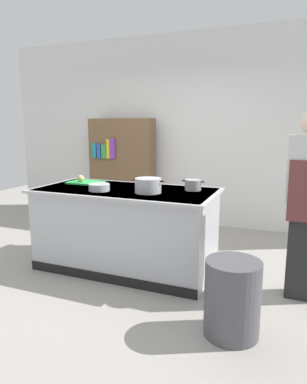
{
  "coord_description": "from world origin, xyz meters",
  "views": [
    {
      "loc": [
        1.66,
        -3.32,
        1.57
      ],
      "look_at": [
        0.25,
        0.2,
        0.85
      ],
      "focal_mm": 32.28,
      "sensor_mm": 36.0,
      "label": 1
    }
  ],
  "objects_px": {
    "mixing_bowl": "(99,187)",
    "sauce_pan": "(193,185)",
    "person_chef": "(307,201)",
    "trash_bin": "(232,298)",
    "onion": "(81,178)",
    "stock_pot": "(148,185)",
    "bookshelf": "(122,170)"
  },
  "relations": [
    {
      "from": "mixing_bowl",
      "to": "sauce_pan",
      "type": "bearing_deg",
      "value": 23.56
    },
    {
      "from": "sauce_pan",
      "to": "mixing_bowl",
      "type": "bearing_deg",
      "value": -156.44
    },
    {
      "from": "mixing_bowl",
      "to": "person_chef",
      "type": "distance_m",
      "value": 2.04
    },
    {
      "from": "sauce_pan",
      "to": "trash_bin",
      "type": "relative_size",
      "value": 0.41
    },
    {
      "from": "mixing_bowl",
      "to": "trash_bin",
      "type": "bearing_deg",
      "value": -23.68
    },
    {
      "from": "onion",
      "to": "mixing_bowl",
      "type": "height_order",
      "value": "onion"
    },
    {
      "from": "stock_pot",
      "to": "trash_bin",
      "type": "distance_m",
      "value": 1.44
    },
    {
      "from": "sauce_pan",
      "to": "trash_bin",
      "type": "bearing_deg",
      "value": -60.07
    },
    {
      "from": "bookshelf",
      "to": "person_chef",
      "type": "bearing_deg",
      "value": -33.15
    },
    {
      "from": "trash_bin",
      "to": "onion",
      "type": "bearing_deg",
      "value": 153.27
    },
    {
      "from": "person_chef",
      "to": "sauce_pan",
      "type": "bearing_deg",
      "value": 78.76
    },
    {
      "from": "trash_bin",
      "to": "bookshelf",
      "type": "height_order",
      "value": "bookshelf"
    },
    {
      "from": "trash_bin",
      "to": "mixing_bowl",
      "type": "bearing_deg",
      "value": 156.32
    },
    {
      "from": "sauce_pan",
      "to": "person_chef",
      "type": "height_order",
      "value": "person_chef"
    },
    {
      "from": "stock_pot",
      "to": "person_chef",
      "type": "xyz_separation_m",
      "value": [
        1.51,
        0.08,
        -0.06
      ]
    },
    {
      "from": "onion",
      "to": "stock_pot",
      "type": "height_order",
      "value": "stock_pot"
    },
    {
      "from": "sauce_pan",
      "to": "bookshelf",
      "type": "height_order",
      "value": "bookshelf"
    },
    {
      "from": "sauce_pan",
      "to": "mixing_bowl",
      "type": "relative_size",
      "value": 1.08
    },
    {
      "from": "sauce_pan",
      "to": "bookshelf",
      "type": "relative_size",
      "value": 0.14
    },
    {
      "from": "onion",
      "to": "bookshelf",
      "type": "xyz_separation_m",
      "value": [
        -0.3,
        1.67,
        -0.11
      ]
    },
    {
      "from": "bookshelf",
      "to": "mixing_bowl",
      "type": "bearing_deg",
      "value": -69.53
    },
    {
      "from": "stock_pot",
      "to": "trash_bin",
      "type": "relative_size",
      "value": 0.57
    },
    {
      "from": "sauce_pan",
      "to": "trash_bin",
      "type": "xyz_separation_m",
      "value": [
        0.62,
        -1.07,
        -0.66
      ]
    },
    {
      "from": "stock_pot",
      "to": "sauce_pan",
      "type": "distance_m",
      "value": 0.5
    },
    {
      "from": "sauce_pan",
      "to": "mixing_bowl",
      "type": "distance_m",
      "value": 1.0
    },
    {
      "from": "bookshelf",
      "to": "onion",
      "type": "bearing_deg",
      "value": -79.92
    },
    {
      "from": "trash_bin",
      "to": "person_chef",
      "type": "bearing_deg",
      "value": 59.37
    },
    {
      "from": "onion",
      "to": "sauce_pan",
      "type": "bearing_deg",
      "value": 3.15
    },
    {
      "from": "stock_pot",
      "to": "person_chef",
      "type": "height_order",
      "value": "person_chef"
    },
    {
      "from": "sauce_pan",
      "to": "mixing_bowl",
      "type": "height_order",
      "value": "sauce_pan"
    },
    {
      "from": "onion",
      "to": "person_chef",
      "type": "height_order",
      "value": "person_chef"
    },
    {
      "from": "person_chef",
      "to": "bookshelf",
      "type": "distance_m",
      "value": 3.32
    }
  ]
}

